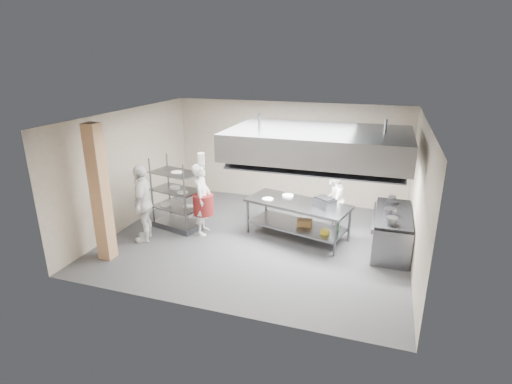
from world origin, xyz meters
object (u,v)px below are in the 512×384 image
(pass_rack, at_px, (177,194))
(chef_line, at_px, (332,200))
(chef_plating, at_px, (143,203))
(stockpot, at_px, (390,212))
(chef_head, at_px, (202,199))
(island, at_px, (297,220))
(griddle, at_px, (324,203))
(cooking_range, at_px, (392,232))

(pass_rack, distance_m, chef_line, 3.98)
(chef_plating, height_order, stockpot, chef_plating)
(pass_rack, distance_m, chef_plating, 0.99)
(chef_head, distance_m, chef_plating, 1.40)
(island, height_order, chef_line, chef_line)
(stockpot, bearing_deg, pass_rack, -177.80)
(chef_head, height_order, griddle, chef_head)
(chef_plating, bearing_deg, cooking_range, 83.58)
(chef_plating, relative_size, griddle, 4.18)
(pass_rack, height_order, cooking_range, pass_rack)
(cooking_range, xyz_separation_m, griddle, (-1.55, -0.19, 0.60))
(island, xyz_separation_m, chef_head, (-2.30, -0.51, 0.45))
(chef_line, relative_size, griddle, 3.52)
(chef_line, bearing_deg, cooking_range, 83.10)
(chef_line, xyz_separation_m, chef_plating, (-4.20, -2.03, 0.15))
(griddle, bearing_deg, island, -157.82)
(chef_line, xyz_separation_m, stockpot, (1.39, -0.92, 0.19))
(cooking_range, bearing_deg, chef_plating, -166.69)
(chef_head, distance_m, stockpot, 4.43)
(chef_plating, bearing_deg, chef_head, 104.07)
(pass_rack, xyz_separation_m, stockpot, (5.20, 0.20, 0.07))
(island, xyz_separation_m, chef_line, (0.73, 0.74, 0.34))
(cooking_range, distance_m, stockpot, 0.62)
(pass_rack, relative_size, chef_plating, 0.97)
(island, relative_size, griddle, 5.50)
(griddle, xyz_separation_m, stockpot, (1.46, -0.04, -0.03))
(island, distance_m, chef_line, 1.10)
(chef_plating, bearing_deg, pass_rack, 137.23)
(pass_rack, height_order, stockpot, pass_rack)
(pass_rack, xyz_separation_m, chef_line, (3.81, 1.12, -0.12))
(pass_rack, bearing_deg, cooking_range, 18.81)
(island, distance_m, cooking_range, 2.21)
(pass_rack, xyz_separation_m, chef_head, (0.78, -0.13, -0.02))
(island, relative_size, chef_plating, 1.32)
(chef_head, relative_size, stockpot, 6.98)
(stockpot, bearing_deg, griddle, 178.28)
(pass_rack, distance_m, griddle, 3.75)
(chef_line, distance_m, griddle, 0.91)
(chef_plating, relative_size, stockpot, 7.32)
(chef_head, distance_m, chef_line, 3.28)
(chef_head, xyz_separation_m, griddle, (2.96, 0.37, 0.12))
(island, xyz_separation_m, stockpot, (2.12, -0.18, 0.53))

